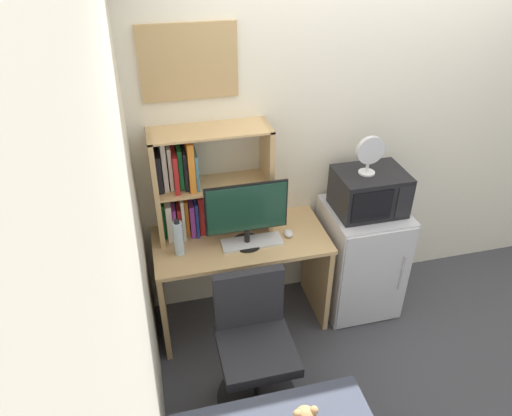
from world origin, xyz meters
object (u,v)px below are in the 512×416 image
water_bottle (178,238)px  mini_fridge (360,258)px  keyboard (252,242)px  wall_corkboard (189,62)px  hutch_bookshelf (194,185)px  desk_fan (370,153)px  computer_mouse (288,233)px  monitor (247,212)px  desk_chair (254,351)px  microwave (369,191)px

water_bottle → mini_fridge: size_ratio=0.30×
keyboard → wall_corkboard: wall_corkboard is taller
hutch_bookshelf → desk_fan: size_ratio=2.83×
computer_mouse → mini_fridge: mini_fridge is taller
monitor → water_bottle: 0.47m
water_bottle → desk_chair: water_bottle is taller
monitor → computer_mouse: monitor is taller
monitor → mini_fridge: (0.88, 0.05, -0.58)m
monitor → water_bottle: bearing=179.8°
mini_fridge → desk_chair: (-0.97, -0.64, -0.04)m
water_bottle → wall_corkboard: 1.08m
wall_corkboard → microwave: bearing=-14.2°
computer_mouse → water_bottle: size_ratio=0.33×
microwave → desk_fan: size_ratio=1.73×
computer_mouse → mini_fridge: bearing=2.8°
desk_chair → computer_mouse: bearing=57.6°
desk_chair → water_bottle: bearing=121.0°
hutch_bookshelf → desk_chair: hutch_bookshelf is taller
monitor → water_bottle: size_ratio=2.07×
microwave → desk_fan: 0.30m
monitor → microwave: size_ratio=1.15×
monitor → computer_mouse: 0.38m
desk_fan → desk_chair: bearing=-145.7°
water_bottle → microwave: microwave is taller
monitor → desk_fan: bearing=3.2°
desk_fan → desk_chair: size_ratio=0.30×
monitor → microwave: 0.88m
keyboard → mini_fridge: (0.84, 0.06, -0.34)m
hutch_bookshelf → water_bottle: (-0.15, -0.23, -0.24)m
desk_chair → keyboard: bearing=77.8°
microwave → water_bottle: bearing=-177.8°
computer_mouse → desk_fan: size_ratio=0.32×
mini_fridge → desk_chair: 1.16m
hutch_bookshelf → wall_corkboard: bearing=71.3°
monitor → water_bottle: monitor is taller
monitor → microwave: monitor is taller
computer_mouse → mini_fridge: 0.68m
water_bottle → mini_fridge: water_bottle is taller
hutch_bookshelf → monitor: hutch_bookshelf is taller
hutch_bookshelf → desk_fan: hutch_bookshelf is taller
hutch_bookshelf → wall_corkboard: 0.77m
hutch_bookshelf → microwave: bearing=-8.6°
water_bottle → desk_chair: bearing=-59.0°
computer_mouse → desk_chair: bearing=-122.4°
hutch_bookshelf → desk_fan: (1.13, -0.18, 0.18)m
hutch_bookshelf → monitor: size_ratio=1.42×
monitor → keyboard: bearing=-14.3°
mini_fridge → desk_fan: 0.88m
monitor → wall_corkboard: bearing=127.6°
computer_mouse → desk_chair: desk_chair is taller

